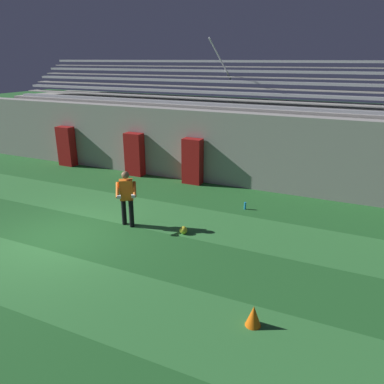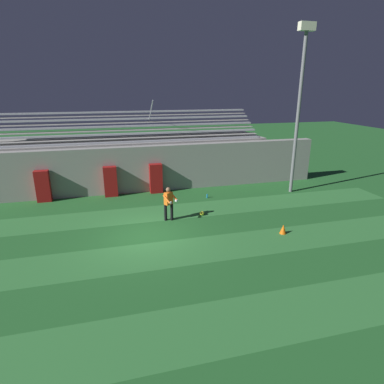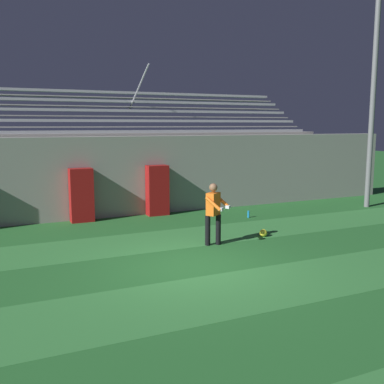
{
  "view_description": "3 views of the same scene",
  "coord_description": "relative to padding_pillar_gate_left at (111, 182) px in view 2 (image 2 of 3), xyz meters",
  "views": [
    {
      "loc": [
        7.23,
        -6.88,
        4.67
      ],
      "look_at": [
        2.69,
        2.97,
        0.79
      ],
      "focal_mm": 35.0,
      "sensor_mm": 36.0,
      "label": 1
    },
    {
      "loc": [
        -1.26,
        -12.67,
        6.16
      ],
      "look_at": [
        2.37,
        1.24,
        1.44
      ],
      "focal_mm": 30.0,
      "sensor_mm": 36.0,
      "label": 2
    },
    {
      "loc": [
        -4.14,
        -8.9,
        3.2
      ],
      "look_at": [
        1.19,
        2.68,
        1.29
      ],
      "focal_mm": 42.0,
      "sensor_mm": 36.0,
      "label": 3
    }
  ],
  "objects": [
    {
      "name": "back_wall",
      "position": [
        1.34,
        0.55,
        0.51
      ],
      "size": [
        24.0,
        0.6,
        2.8
      ],
      "primitive_type": "cube",
      "color": "#999691",
      "rests_on": "ground"
    },
    {
      "name": "turf_stripe_near",
      "position": [
        1.34,
        -11.95,
        -0.89
      ],
      "size": [
        28.0,
        2.14,
        0.01
      ],
      "primitive_type": "cube",
      "color": "#337A38",
      "rests_on": "ground"
    },
    {
      "name": "padding_pillar_gate_right",
      "position": [
        2.67,
        0.0,
        0.0
      ],
      "size": [
        0.75,
        0.44,
        1.78
      ],
      "primitive_type": "cube",
      "color": "maroon",
      "rests_on": "ground"
    },
    {
      "name": "padding_pillar_gate_left",
      "position": [
        0.0,
        0.0,
        0.0
      ],
      "size": [
        0.75,
        0.44,
        1.78
      ],
      "primitive_type": "cube",
      "color": "maroon",
      "rests_on": "ground"
    },
    {
      "name": "turf_stripe_far",
      "position": [
        1.34,
        -3.38,
        -0.89
      ],
      "size": [
        28.0,
        2.14,
        0.01
      ],
      "primitive_type": "cube",
      "color": "#337A38",
      "rests_on": "ground"
    },
    {
      "name": "bleacher_stand",
      "position": [
        1.34,
        2.89,
        0.61
      ],
      "size": [
        18.0,
        4.05,
        5.43
      ],
      "color": "#999691",
      "rests_on": "ground"
    },
    {
      "name": "turf_stripe_mid",
      "position": [
        1.34,
        -7.67,
        -0.89
      ],
      "size": [
        28.0,
        2.14,
        0.01
      ],
      "primitive_type": "cube",
      "color": "#337A38",
      "rests_on": "ground"
    },
    {
      "name": "padding_pillar_far_left",
      "position": [
        -3.67,
        0.0,
        0.0
      ],
      "size": [
        0.75,
        0.44,
        1.78
      ],
      "primitive_type": "cube",
      "color": "maroon",
      "rests_on": "ground"
    },
    {
      "name": "traffic_cone",
      "position": [
        7.21,
        -7.18,
        -0.68
      ],
      "size": [
        0.3,
        0.3,
        0.42
      ],
      "primitive_type": "cone",
      "color": "orange",
      "rests_on": "ground"
    },
    {
      "name": "goalkeeper",
      "position": [
        2.62,
        -4.45,
        0.06
      ],
      "size": [
        0.74,
        0.71,
        1.67
      ],
      "color": "black",
      "rests_on": "ground"
    },
    {
      "name": "ground_plane",
      "position": [
        1.34,
        -5.95,
        -0.89
      ],
      "size": [
        80.0,
        80.0,
        0.0
      ],
      "primitive_type": "plane",
      "color": "#236028"
    },
    {
      "name": "floodlight_pole",
      "position": [
        10.73,
        -1.92,
        4.94
      ],
      "size": [
        0.9,
        0.36,
        9.43
      ],
      "color": "slate",
      "rests_on": "ground"
    },
    {
      "name": "soccer_ball",
      "position": [
        4.34,
        -4.25,
        -0.78
      ],
      "size": [
        0.22,
        0.22,
        0.22
      ],
      "primitive_type": "sphere",
      "color": "yellow",
      "rests_on": "ground"
    },
    {
      "name": "water_bottle",
      "position": [
        5.38,
        -1.77,
        -0.77
      ],
      "size": [
        0.07,
        0.07,
        0.24
      ],
      "primitive_type": "cylinder",
      "color": "#1E8CD8",
      "rests_on": "ground"
    }
  ]
}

